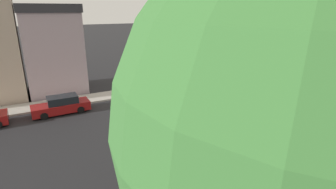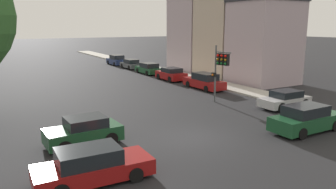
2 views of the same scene
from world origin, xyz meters
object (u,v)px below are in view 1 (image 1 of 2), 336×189
object	(u,v)px
crossing_car_1	(326,146)
street_tree	(308,120)
crossing_car_2	(152,89)
parked_car_0	(62,105)
crossing_car_3	(267,156)
traffic_signal	(130,77)
crossing_car_0	(205,91)

from	to	relation	value
crossing_car_1	street_tree	bearing A→B (deg)	117.16
crossing_car_2	parked_car_0	distance (m)	9.19
street_tree	crossing_car_3	world-z (taller)	street_tree
street_tree	parked_car_0	world-z (taller)	street_tree
street_tree	crossing_car_2	distance (m)	23.00
crossing_car_2	crossing_car_1	bearing A→B (deg)	15.25
traffic_signal	parked_car_0	size ratio (longest dim) A/B	0.94
crossing_car_1	crossing_car_3	size ratio (longest dim) A/B	1.20
street_tree	crossing_car_1	distance (m)	13.33
street_tree	crossing_car_0	world-z (taller)	street_tree
crossing_car_2	crossing_car_3	bearing A→B (deg)	0.62
traffic_signal	crossing_car_0	size ratio (longest dim) A/B	0.97
crossing_car_2	crossing_car_3	size ratio (longest dim) A/B	1.04
crossing_car_1	crossing_car_2	bearing A→B (deg)	17.03
crossing_car_0	crossing_car_3	bearing A→B (deg)	160.36
street_tree	crossing_car_2	world-z (taller)	street_tree
traffic_signal	crossing_car_0	xyz separation A→B (m)	(-0.08, -8.11, -2.45)
parked_car_0	crossing_car_2	bearing A→B (deg)	-176.56
crossing_car_2	traffic_signal	bearing A→B (deg)	-47.53
street_tree	crossing_car_3	size ratio (longest dim) A/B	2.74
crossing_car_1	crossing_car_2	world-z (taller)	crossing_car_1
traffic_signal	parked_car_0	distance (m)	6.57
crossing_car_3	traffic_signal	bearing A→B (deg)	-164.36
crossing_car_1	crossing_car_3	world-z (taller)	crossing_car_3
crossing_car_1	parked_car_0	distance (m)	20.51
traffic_signal	parked_car_0	bearing A→B (deg)	-123.74
crossing_car_0	traffic_signal	bearing A→B (deg)	89.72
crossing_car_1	crossing_car_3	distance (m)	4.33
parked_car_0	traffic_signal	bearing A→B (deg)	153.87
traffic_signal	crossing_car_3	bearing A→B (deg)	8.59
crossing_car_1	crossing_car_3	bearing A→B (deg)	80.16
crossing_car_0	crossing_car_1	world-z (taller)	crossing_car_0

